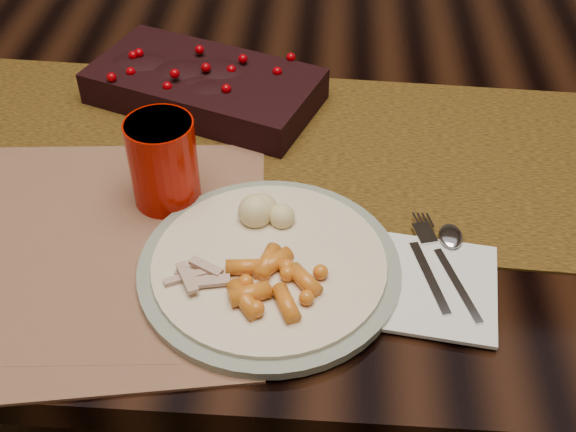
# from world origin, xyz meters

# --- Properties ---
(floor) EXTENTS (5.00, 5.00, 0.00)m
(floor) POSITION_xyz_m (0.00, 0.00, 0.00)
(floor) COLOR black
(floor) RESTS_ON ground
(dining_table) EXTENTS (1.80, 1.00, 0.75)m
(dining_table) POSITION_xyz_m (0.00, 0.00, 0.38)
(dining_table) COLOR black
(dining_table) RESTS_ON floor
(table_runner) EXTENTS (1.87, 0.47, 0.00)m
(table_runner) POSITION_xyz_m (0.04, -0.09, 0.75)
(table_runner) COLOR #351E0B
(table_runner) RESTS_ON dining_table
(centerpiece) EXTENTS (0.36, 0.27, 0.07)m
(centerpiece) POSITION_xyz_m (-0.14, 0.03, 0.79)
(centerpiece) COLOR black
(centerpiece) RESTS_ON table_runner
(placemat_main) EXTENTS (0.51, 0.41, 0.00)m
(placemat_main) POSITION_xyz_m (-0.26, -0.33, 0.75)
(placemat_main) COLOR brown
(placemat_main) RESTS_ON dining_table
(placemat_second) EXTENTS (0.52, 0.40, 0.00)m
(placemat_second) POSITION_xyz_m (-0.28, -0.28, 0.75)
(placemat_second) COLOR brown
(placemat_second) RESTS_ON dining_table
(dinner_plate) EXTENTS (0.37, 0.37, 0.02)m
(dinner_plate) POSITION_xyz_m (-0.02, -0.31, 0.76)
(dinner_plate) COLOR beige
(dinner_plate) RESTS_ON placemat_main
(baby_carrots) EXTENTS (0.12, 0.11, 0.02)m
(baby_carrots) POSITION_xyz_m (0.00, -0.36, 0.78)
(baby_carrots) COLOR orange
(baby_carrots) RESTS_ON dinner_plate
(mashed_potatoes) EXTENTS (0.08, 0.08, 0.04)m
(mashed_potatoes) POSITION_xyz_m (-0.03, -0.25, 0.79)
(mashed_potatoes) COLOR tan
(mashed_potatoes) RESTS_ON dinner_plate
(turkey_shreds) EXTENTS (0.08, 0.08, 0.02)m
(turkey_shreds) POSITION_xyz_m (-0.09, -0.34, 0.78)
(turkey_shreds) COLOR beige
(turkey_shreds) RESTS_ON dinner_plate
(napkin) EXTENTS (0.15, 0.16, 0.01)m
(napkin) POSITION_xyz_m (0.17, -0.33, 0.76)
(napkin) COLOR white
(napkin) RESTS_ON placemat_main
(fork) EXTENTS (0.06, 0.14, 0.00)m
(fork) POSITION_xyz_m (0.16, -0.30, 0.76)
(fork) COLOR #AAA9C6
(fork) RESTS_ON napkin
(spoon) EXTENTS (0.07, 0.14, 0.00)m
(spoon) POSITION_xyz_m (0.19, -0.30, 0.76)
(spoon) COLOR silver
(spoon) RESTS_ON napkin
(red_cup) EXTENTS (0.11, 0.11, 0.11)m
(red_cup) POSITION_xyz_m (-0.16, -0.20, 0.81)
(red_cup) COLOR #A10B00
(red_cup) RESTS_ON placemat_main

